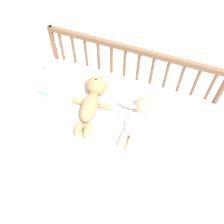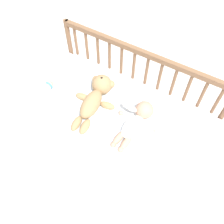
{
  "view_description": "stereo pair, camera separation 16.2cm",
  "coord_description": "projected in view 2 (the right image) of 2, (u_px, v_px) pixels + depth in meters",
  "views": [
    {
      "loc": [
        0.33,
        -0.87,
        1.9
      ],
      "look_at": [
        0.0,
        -0.01,
        0.57
      ],
      "focal_mm": 40.0,
      "sensor_mm": 36.0,
      "label": 1
    },
    {
      "loc": [
        0.48,
        -0.79,
        1.9
      ],
      "look_at": [
        0.0,
        -0.01,
        0.57
      ],
      "focal_mm": 40.0,
      "sensor_mm": 36.0,
      "label": 2
    }
  ],
  "objects": [
    {
      "name": "crib_rail",
      "position": [
        139.0,
        74.0,
        1.8
      ],
      "size": [
        1.29,
        0.04,
        0.8
      ],
      "color": "brown",
      "rests_on": "ground_plane"
    },
    {
      "name": "crib_mattress",
      "position": [
        112.0,
        135.0,
        1.88
      ],
      "size": [
        1.29,
        0.71,
        0.51
      ],
      "color": "silver",
      "rests_on": "ground_plane"
    },
    {
      "name": "baby",
      "position": [
        137.0,
        121.0,
        1.6
      ],
      "size": [
        0.3,
        0.39,
        0.12
      ],
      "color": "white",
      "rests_on": "crib_mattress"
    },
    {
      "name": "ground_plane",
      "position": [
        112.0,
        150.0,
        2.09
      ],
      "size": [
        12.0,
        12.0,
        0.0
      ],
      "primitive_type": "plane",
      "color": "silver"
    },
    {
      "name": "blanket",
      "position": [
        109.0,
        118.0,
        1.66
      ],
      "size": [
        0.83,
        0.55,
        0.01
      ],
      "color": "white",
      "rests_on": "crib_mattress"
    },
    {
      "name": "teddy_bear",
      "position": [
        95.0,
        97.0,
        1.69
      ],
      "size": [
        0.3,
        0.47,
        0.14
      ],
      "color": "tan",
      "rests_on": "crib_mattress"
    },
    {
      "name": "baby_bottle",
      "position": [
        44.0,
        90.0,
        1.76
      ],
      "size": [
        0.06,
        0.18,
        0.06
      ],
      "color": "white",
      "rests_on": "crib_mattress"
    }
  ]
}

